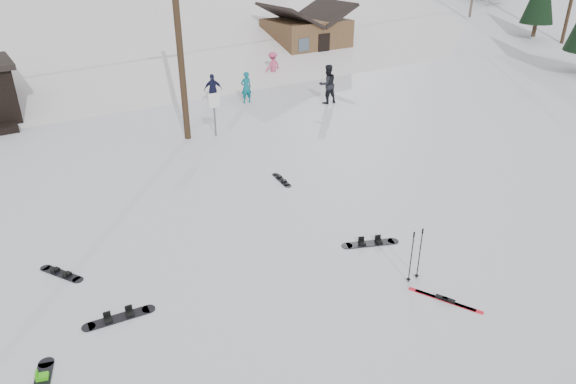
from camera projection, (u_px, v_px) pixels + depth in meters
ground at (379, 366)px, 9.99m from camera, size 200.00×200.00×0.00m
ski_slope at (32, 136)px, 56.63m from camera, size 60.00×85.24×65.97m
ridge_right at (333, 88)px, 71.04m from camera, size 45.66×93.98×54.59m
treeline_right at (366, 12)px, 59.19m from camera, size 20.00×60.00×10.00m
utility_pole at (177, 22)px, 19.42m from camera, size 2.00×0.26×9.00m
trail_sign at (214, 107)px, 21.15m from camera, size 0.50×0.09×1.85m
cabin at (306, 38)px, 34.72m from camera, size 5.39×4.40×3.77m
hero_skis at (445, 300)px, 11.80m from camera, size 0.81×1.61×0.09m
ski_poles at (416, 255)px, 12.23m from camera, size 0.38×0.10×1.39m
board_scatter_a at (119, 317)px, 11.25m from camera, size 1.58×0.42×0.11m
board_scatter_b at (61, 273)px, 12.74m from camera, size 0.83×1.24×0.10m
board_scatter_d at (370, 243)px, 14.00m from camera, size 1.52×0.81×0.11m
board_scatter_f at (282, 180)px, 17.71m from camera, size 0.38×1.28×0.09m
skier_teal at (246, 87)px, 25.81m from camera, size 0.60×0.41×1.58m
skier_dark at (327, 84)px, 25.69m from camera, size 1.00×0.80×1.94m
skier_pink at (273, 66)px, 30.17m from camera, size 1.15×0.82×1.61m
skier_navy at (213, 90)px, 25.45m from camera, size 0.99×0.64×1.56m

